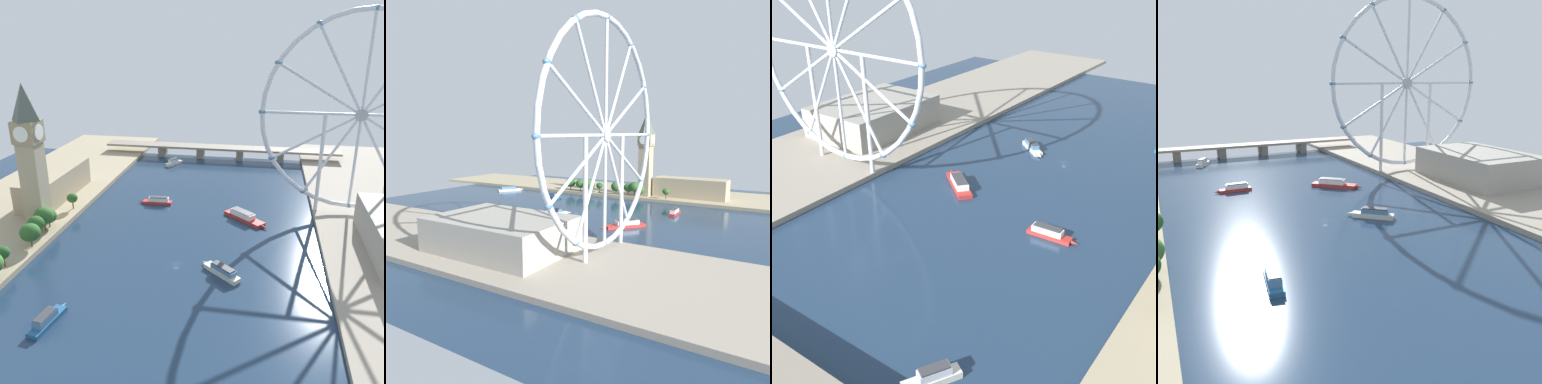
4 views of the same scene
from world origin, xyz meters
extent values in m
plane|color=#1E334C|center=(0.00, 0.00, 0.00)|extent=(412.87, 412.87, 0.00)
cube|color=gray|center=(121.44, 0.00, 1.50)|extent=(90.00, 520.00, 3.00)
torus|color=silver|center=(98.72, 80.06, 67.19)|extent=(121.94, 2.95, 121.94)
cylinder|color=#99999E|center=(98.72, 80.06, 67.19)|extent=(7.14, 3.00, 7.14)
cylinder|color=silver|center=(128.47, 80.06, 67.19)|extent=(59.49, 1.77, 1.77)
cylinder|color=silver|center=(124.48, 80.06, 82.06)|extent=(52.41, 1.77, 31.28)
cylinder|color=silver|center=(72.96, 80.06, 82.06)|extent=(52.41, 1.77, 31.28)
cylinder|color=silver|center=(68.98, 80.06, 67.19)|extent=(59.49, 1.77, 1.77)
cylinder|color=silver|center=(72.96, 80.06, 52.31)|extent=(52.41, 1.77, 31.28)
cylinder|color=silver|center=(83.85, 80.06, 41.42)|extent=(31.28, 1.77, 52.41)
cylinder|color=silver|center=(98.72, 80.06, 37.44)|extent=(1.77, 1.77, 59.49)
cylinder|color=silver|center=(113.60, 80.06, 41.42)|extent=(31.28, 1.77, 52.41)
cylinder|color=silver|center=(124.48, 80.06, 52.31)|extent=(52.41, 1.77, 31.28)
ellipsoid|color=teal|center=(39.23, 80.06, 67.19)|extent=(4.80, 3.20, 3.20)
ellipsoid|color=teal|center=(47.20, 80.06, 37.44)|extent=(4.80, 3.20, 3.20)
ellipsoid|color=teal|center=(68.98, 80.06, 15.66)|extent=(4.80, 3.20, 3.20)
ellipsoid|color=teal|center=(98.72, 80.06, 7.69)|extent=(4.80, 3.20, 3.20)
ellipsoid|color=teal|center=(128.47, 80.06, 15.66)|extent=(4.80, 3.20, 3.20)
ellipsoid|color=teal|center=(150.25, 80.06, 37.44)|extent=(4.80, 3.20, 3.20)
cylinder|color=silver|center=(119.55, 80.06, 35.09)|extent=(2.40, 2.40, 64.19)
cylinder|color=silver|center=(77.90, 80.06, 35.09)|extent=(2.40, 2.40, 64.19)
cube|color=gray|center=(126.22, 29.09, 12.53)|extent=(52.67, 75.25, 19.06)
cube|color=#B22D28|center=(31.94, 62.01, 1.11)|extent=(27.58, 25.07, 2.21)
cone|color=#B22D28|center=(45.17, 50.71, 1.11)|extent=(5.54, 5.18, 2.21)
cube|color=white|center=(30.80, 62.98, 3.78)|extent=(17.06, 15.85, 3.12)
cube|color=#38383D|center=(30.80, 62.98, 5.50)|extent=(15.57, 14.51, 0.34)
cube|color=beige|center=(24.79, -6.15, 1.19)|extent=(20.06, 17.93, 2.38)
cone|color=beige|center=(14.99, 2.06, 1.19)|extent=(4.57, 4.37, 2.38)
cube|color=teal|center=(25.64, -6.86, 3.63)|extent=(13.76, 12.47, 2.50)
cube|color=#38383D|center=(25.64, -6.86, 5.18)|extent=(12.52, 11.39, 0.60)
cube|color=#B22D28|center=(-30.50, 78.97, 0.96)|extent=(20.57, 6.04, 1.92)
cone|color=#B22D28|center=(-42.30, 78.39, 0.96)|extent=(3.75, 2.10, 1.92)
cube|color=white|center=(-29.48, 79.02, 3.31)|extent=(14.20, 4.92, 2.79)
cube|color=#38383D|center=(-29.48, 79.02, 4.97)|extent=(12.79, 4.65, 0.52)
cube|color=beige|center=(-39.18, 173.13, 1.26)|extent=(13.14, 18.41, 2.52)
cube|color=silver|center=(-39.63, 172.32, 3.96)|extent=(8.44, 10.86, 2.90)
cube|color=#38383D|center=(-39.63, 172.32, 5.71)|extent=(7.77, 9.87, 0.60)
camera|label=1|loc=(41.81, -185.58, 113.11)|focal=38.85mm
camera|label=2|loc=(279.78, 174.96, 68.84)|focal=35.60mm
camera|label=3|loc=(-109.70, 254.83, 120.41)|focal=46.82mm
camera|label=4|loc=(-76.88, -192.27, 71.98)|focal=39.64mm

